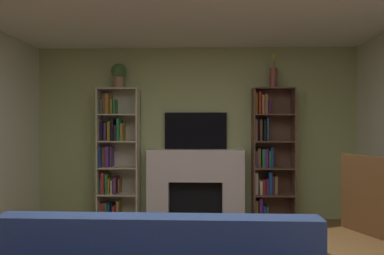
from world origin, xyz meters
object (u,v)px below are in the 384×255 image
bookshelf_left (115,156)px  vase_with_flowers (273,76)px  fireplace (196,183)px  bookshelf_right (268,156)px  potted_plant (119,74)px  armchair (356,233)px  tv (196,131)px

bookshelf_left → vase_with_flowers: bearing=-0.8°
fireplace → bookshelf_right: bearing=0.3°
bookshelf_right → potted_plant: (-2.16, -0.04, 1.19)m
bookshelf_left → bookshelf_right: (2.23, 0.01, 0.00)m
vase_with_flowers → fireplace: bearing=178.3°
vase_with_flowers → bookshelf_left: bearing=179.2°
bookshelf_right → armchair: 2.48m
bookshelf_left → vase_with_flowers: vase_with_flowers is taller
bookshelf_left → bookshelf_right: bearing=0.2°
tv → bookshelf_right: (1.05, -0.08, -0.37)m
potted_plant → vase_with_flowers: bearing=-0.0°
tv → vase_with_flowers: (1.12, -0.12, 0.78)m
bookshelf_right → vase_with_flowers: (0.07, -0.04, 1.15)m
fireplace → tv: bearing=90.0°
fireplace → armchair: bearing=-61.6°
fireplace → vase_with_flowers: (1.12, -0.03, 1.54)m
potted_plant → tv: bearing=6.1°
potted_plant → bookshelf_left: bearing=153.9°
vase_with_flowers → armchair: 2.85m
vase_with_flowers → armchair: bearing=-85.4°
fireplace → bookshelf_right: size_ratio=0.79×
tv → bookshelf_right: size_ratio=0.48×
fireplace → bookshelf_left: bearing=-180.0°
fireplace → bookshelf_right: 1.12m
bookshelf_right → armchair: bookshelf_right is taller
fireplace → armchair: armchair is taller
potted_plant → armchair: size_ratio=0.32×
potted_plant → armchair: potted_plant is taller
vase_with_flowers → potted_plant: bearing=180.0°
tv → bookshelf_left: (-1.18, -0.09, -0.37)m
tv → armchair: bearing=-62.5°
bookshelf_left → bookshelf_right: same height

